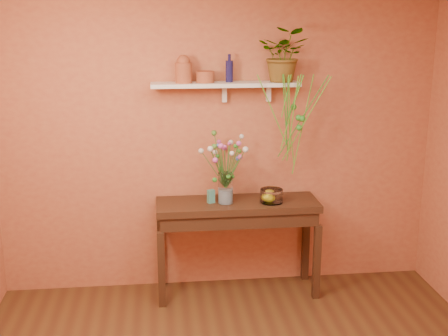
{
  "coord_description": "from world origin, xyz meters",
  "views": [
    {
      "loc": [
        -0.54,
        -3.21,
        2.5
      ],
      "look_at": [
        0.0,
        1.55,
        1.25
      ],
      "focal_mm": 46.9,
      "sensor_mm": 36.0,
      "label": 1
    }
  ],
  "objects_px": {
    "spider_plant": "(284,55)",
    "bouquet": "(225,156)",
    "blue_bottle": "(229,71)",
    "glass_vase": "(226,190)",
    "glass_bowl": "(271,196)",
    "terracotta_jug": "(183,70)",
    "sideboard": "(237,215)"
  },
  "relations": [
    {
      "from": "blue_bottle",
      "to": "glass_bowl",
      "type": "xyz_separation_m",
      "value": [
        0.36,
        -0.2,
        -1.1
      ]
    },
    {
      "from": "spider_plant",
      "to": "blue_bottle",
      "type": "bearing_deg",
      "value": 175.01
    },
    {
      "from": "bouquet",
      "to": "glass_bowl",
      "type": "distance_m",
      "value": 0.56
    },
    {
      "from": "terracotta_jug",
      "to": "glass_bowl",
      "type": "relative_size",
      "value": 1.19
    },
    {
      "from": "blue_bottle",
      "to": "glass_bowl",
      "type": "relative_size",
      "value": 1.2
    },
    {
      "from": "blue_bottle",
      "to": "bouquet",
      "type": "xyz_separation_m",
      "value": [
        -0.06,
        -0.18,
        -0.72
      ]
    },
    {
      "from": "sideboard",
      "to": "spider_plant",
      "type": "bearing_deg",
      "value": 14.18
    },
    {
      "from": "spider_plant",
      "to": "bouquet",
      "type": "bearing_deg",
      "value": -165.83
    },
    {
      "from": "sideboard",
      "to": "bouquet",
      "type": "bearing_deg",
      "value": -165.88
    },
    {
      "from": "terracotta_jug",
      "to": "glass_vase",
      "type": "height_order",
      "value": "terracotta_jug"
    },
    {
      "from": "terracotta_jug",
      "to": "bouquet",
      "type": "bearing_deg",
      "value": -21.37
    },
    {
      "from": "spider_plant",
      "to": "glass_bowl",
      "type": "xyz_separation_m",
      "value": [
        -0.12,
        -0.16,
        -1.23
      ]
    },
    {
      "from": "blue_bottle",
      "to": "glass_vase",
      "type": "height_order",
      "value": "blue_bottle"
    },
    {
      "from": "terracotta_jug",
      "to": "glass_vase",
      "type": "distance_m",
      "value": 1.12
    },
    {
      "from": "spider_plant",
      "to": "bouquet",
      "type": "distance_m",
      "value": 1.02
    },
    {
      "from": "blue_bottle",
      "to": "glass_vase",
      "type": "distance_m",
      "value": 1.05
    },
    {
      "from": "spider_plant",
      "to": "glass_vase",
      "type": "height_order",
      "value": "spider_plant"
    },
    {
      "from": "glass_bowl",
      "to": "blue_bottle",
      "type": "bearing_deg",
      "value": 150.09
    },
    {
      "from": "terracotta_jug",
      "to": "spider_plant",
      "type": "distance_m",
      "value": 0.89
    },
    {
      "from": "sideboard",
      "to": "bouquet",
      "type": "distance_m",
      "value": 0.58
    },
    {
      "from": "bouquet",
      "to": "glass_bowl",
      "type": "relative_size",
      "value": 2.49
    },
    {
      "from": "spider_plant",
      "to": "glass_vase",
      "type": "bearing_deg",
      "value": -165.84
    },
    {
      "from": "terracotta_jug",
      "to": "spider_plant",
      "type": "height_order",
      "value": "spider_plant"
    },
    {
      "from": "terracotta_jug",
      "to": "glass_vase",
      "type": "bearing_deg",
      "value": -21.08
    },
    {
      "from": "sideboard",
      "to": "glass_bowl",
      "type": "xyz_separation_m",
      "value": [
        0.3,
        -0.06,
        0.18
      ]
    },
    {
      "from": "blue_bottle",
      "to": "spider_plant",
      "type": "height_order",
      "value": "spider_plant"
    },
    {
      "from": "blue_bottle",
      "to": "spider_plant",
      "type": "bearing_deg",
      "value": -4.99
    },
    {
      "from": "bouquet",
      "to": "sideboard",
      "type": "bearing_deg",
      "value": 14.12
    },
    {
      "from": "glass_vase",
      "to": "bouquet",
      "type": "xyz_separation_m",
      "value": [
        -0.0,
        -0.0,
        0.32
      ]
    },
    {
      "from": "sideboard",
      "to": "glass_vase",
      "type": "bearing_deg",
      "value": -165.9
    },
    {
      "from": "terracotta_jug",
      "to": "blue_bottle",
      "type": "bearing_deg",
      "value": 5.83
    },
    {
      "from": "glass_vase",
      "to": "glass_bowl",
      "type": "xyz_separation_m",
      "value": [
        0.41,
        -0.03,
        -0.06
      ]
    }
  ]
}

